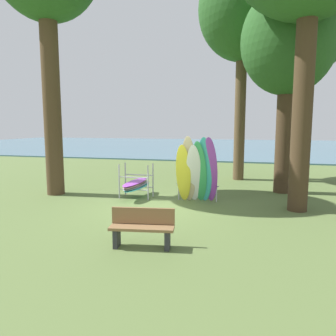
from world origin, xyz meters
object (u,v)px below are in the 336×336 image
Objects in this scene: tree_far_left_back at (288,44)px; board_storage_rack at (136,184)px; tree_mid_behind at (243,11)px; tree_far_right_back at (311,35)px; leaning_board_pile at (197,171)px; park_bench at (142,227)px.

tree_far_left_back reaches higher than board_storage_rack.
tree_mid_behind is 1.16× the size of tree_far_right_back.
leaning_board_pile is (-4.29, -6.10, -5.76)m from tree_far_right_back.
tree_mid_behind is 3.94m from tree_far_left_back.
leaning_board_pile reaches higher than park_bench.
park_bench is at bearing -96.09° from leaning_board_pile.
tree_far_right_back is 13.15m from park_bench.
tree_far_right_back is 9.42m from leaning_board_pile.
tree_far_right_back is 6.17× the size of park_bench.
tree_mid_behind is 12.25m from park_bench.
tree_mid_behind is at bearing 80.14° from park_bench.
tree_far_left_back is at bearing -56.49° from tree_mid_behind.
board_storage_rack is 4.91m from park_bench.
tree_mid_behind is 4.50× the size of leaning_board_pile.
tree_far_left_back is 5.42× the size of park_bench.
tree_mid_behind is at bearing 123.51° from tree_far_left_back.
board_storage_rack is at bearing -138.10° from tree_far_right_back.
leaning_board_pile is at bearing -125.14° from tree_far_right_back.
leaning_board_pile is 2.37m from board_storage_rack.
park_bench is (-4.76, -10.46, -6.39)m from tree_far_right_back.
tree_far_left_back is 0.88× the size of tree_far_right_back.
tree_far_right_back reaches higher than tree_far_left_back.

